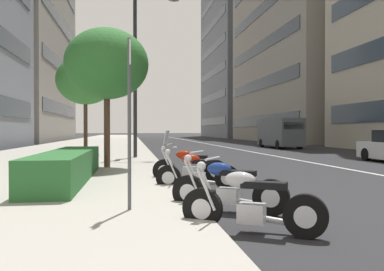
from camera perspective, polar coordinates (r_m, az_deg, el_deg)
sidewalk_right_plaza at (r=35.90m, az=-14.51°, el=-1.51°), size 160.00×9.65×0.15m
lane_centre_stripe at (r=41.53m, az=2.63°, el=-1.28°), size 110.00×0.16×0.01m
motorcycle_second_in_row at (r=5.88m, az=8.33°, el=-9.84°), size 1.18×1.89×1.09m
motorcycle_mid_row at (r=7.27m, az=5.07°, el=-7.72°), size 1.25×1.93×1.10m
motorcycle_under_tarp at (r=9.83m, az=0.69°, el=-5.53°), size 0.71×2.05×1.09m
motorcycle_far_end_row at (r=11.31m, az=-0.52°, el=-4.54°), size 0.81×2.10×1.49m
delivery_van_ahead at (r=33.88m, az=12.50°, el=0.45°), size 5.72×2.08×2.45m
parking_sign_by_curb at (r=6.75m, az=-8.98°, el=3.94°), size 0.32×0.06×2.89m
street_lamp_with_banners at (r=20.14m, az=-7.26°, el=10.78°), size 1.26×2.30×8.08m
clipped_hedge_bed at (r=11.10m, az=-17.44°, el=-4.19°), size 6.50×1.10×0.78m
street_tree_far_plaza at (r=14.86m, az=-12.16°, el=9.99°), size 3.01×3.01×5.02m
street_tree_by_lamp_post at (r=23.53m, az=-15.08°, el=7.68°), size 3.27×3.27×5.59m
office_tower_near_left at (r=59.05m, az=16.72°, el=16.19°), size 28.60×14.63×34.43m
office_tower_mid_left at (r=89.75m, az=9.58°, el=13.29°), size 27.46×20.81×41.90m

